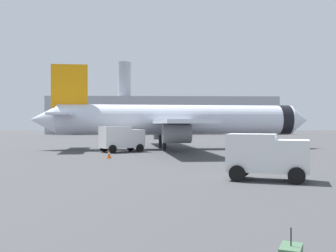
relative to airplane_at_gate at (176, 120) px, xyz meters
name	(u,v)px	position (x,y,z in m)	size (l,w,h in m)	color
airplane_at_gate	(176,120)	(0.00, 0.00, 0.00)	(35.77, 32.30, 10.50)	silver
service_truck	(121,138)	(-6.52, -5.32, -2.05)	(5.25, 4.33, 2.90)	white
cargo_van	(266,154)	(3.34, -28.03, -2.21)	(4.82, 3.57, 2.60)	white
safety_cone_near	(109,154)	(-7.03, -13.41, -3.27)	(0.44, 0.44, 0.78)	#F2590C
safety_cone_mid	(292,147)	(14.10, -2.32, -3.34)	(0.44, 0.44, 0.64)	#F2590C
safety_cone_far	(299,148)	(14.53, -3.43, -3.36)	(0.44, 0.44, 0.60)	#F2590C
terminal_building	(162,115)	(0.29, 82.09, 2.51)	(73.87, 18.80, 24.00)	#9EA3AD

